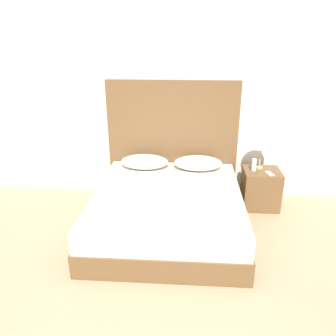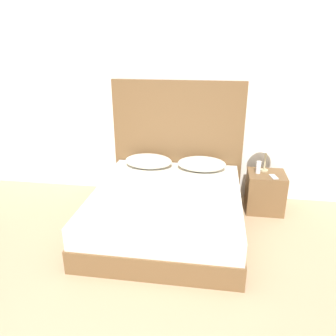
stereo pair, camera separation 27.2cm
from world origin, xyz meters
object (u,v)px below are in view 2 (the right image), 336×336
object	(u,v)px
phone_on_bed	(163,184)
table_lamp	(267,144)
bed	(167,210)
phone_on_nightstand	(274,177)
nightstand	(265,192)

from	to	relation	value
phone_on_bed	table_lamp	world-z (taller)	table_lamp
bed	phone_on_bed	size ratio (longest dim) A/B	11.79
bed	phone_on_bed	world-z (taller)	phone_on_bed
table_lamp	phone_on_nightstand	distance (m)	0.42
nightstand	phone_on_bed	bearing A→B (deg)	-159.17
phone_on_bed	table_lamp	bearing A→B (deg)	24.67
bed	table_lamp	bearing A→B (deg)	32.37
bed	table_lamp	xyz separation A→B (m)	(1.17, 0.74, 0.64)
bed	nightstand	distance (m)	1.37
bed	phone_on_bed	distance (m)	0.31
phone_on_bed	nightstand	distance (m)	1.38
phone_on_bed	bed	bearing A→B (deg)	-68.10
nightstand	table_lamp	distance (m)	0.63
phone_on_bed	phone_on_nightstand	distance (m)	1.38
phone_on_bed	phone_on_nightstand	world-z (taller)	phone_on_nightstand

